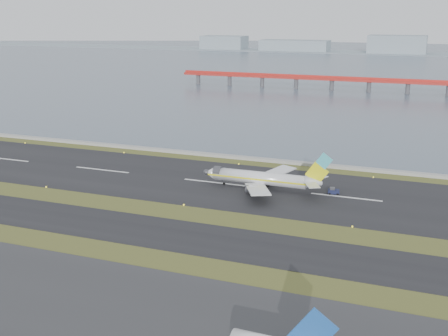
{
  "coord_description": "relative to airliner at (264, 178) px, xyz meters",
  "views": [
    {
      "loc": [
        60.88,
        -122.59,
        50.67
      ],
      "look_at": [
        6.14,
        22.0,
        7.39
      ],
      "focal_mm": 45.0,
      "sensor_mm": 36.0,
      "label": 1
    }
  ],
  "objects": [
    {
      "name": "pushback_tug",
      "position": [
        19.95,
        2.81,
        -2.46
      ],
      "size": [
        3.49,
        2.41,
        2.05
      ],
      "rotation": [
        0.0,
        0.0,
        0.19
      ],
      "color": "#131836",
      "rests_on": "ground"
    },
    {
      "name": "seawall",
      "position": [
        -16.16,
        31.35,
        -2.96
      ],
      "size": [
        1000.0,
        2.5,
        1.0
      ],
      "primitive_type": "cube",
      "color": "gray",
      "rests_on": "ground"
    },
    {
      "name": "apron_strip",
      "position": [
        -16.16,
        -83.65,
        -3.41
      ],
      "size": [
        1000.0,
        50.0,
        0.1
      ],
      "primitive_type": "cube",
      "color": "#2D2D30",
      "rests_on": "ground"
    },
    {
      "name": "airliner",
      "position": [
        0.0,
        0.0,
        0.0
      ],
      "size": [
        38.52,
        32.89,
        12.8
      ],
      "color": "silver",
      "rests_on": "ground"
    },
    {
      "name": "ground",
      "position": [
        -16.16,
        -28.65,
        -3.46
      ],
      "size": [
        1000.0,
        1000.0,
        0.0
      ],
      "primitive_type": "plane",
      "color": "#364719",
      "rests_on": "ground"
    },
    {
      "name": "runway_strip",
      "position": [
        -16.16,
        1.35,
        -3.41
      ],
      "size": [
        1000.0,
        45.0,
        0.1
      ],
      "primitive_type": "cube",
      "color": "black",
      "rests_on": "ground"
    },
    {
      "name": "red_pier",
      "position": [
        3.84,
        221.35,
        3.82
      ],
      "size": [
        260.0,
        5.0,
        10.2
      ],
      "color": "red",
      "rests_on": "ground"
    },
    {
      "name": "taxiway_strip",
      "position": [
        -16.16,
        -40.65,
        -3.41
      ],
      "size": [
        1000.0,
        18.0,
        0.1
      ],
      "primitive_type": "cube",
      "color": "black",
      "rests_on": "ground"
    },
    {
      "name": "far_shoreline",
      "position": [
        -2.54,
        591.35,
        2.61
      ],
      "size": [
        1400.0,
        80.0,
        60.5
      ],
      "color": "#8797A0",
      "rests_on": "ground"
    },
    {
      "name": "bay_water",
      "position": [
        -16.16,
        431.35,
        -3.46
      ],
      "size": [
        1400.0,
        800.0,
        1.3
      ],
      "primitive_type": "cube",
      "color": "#4C596C",
      "rests_on": "ground"
    }
  ]
}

